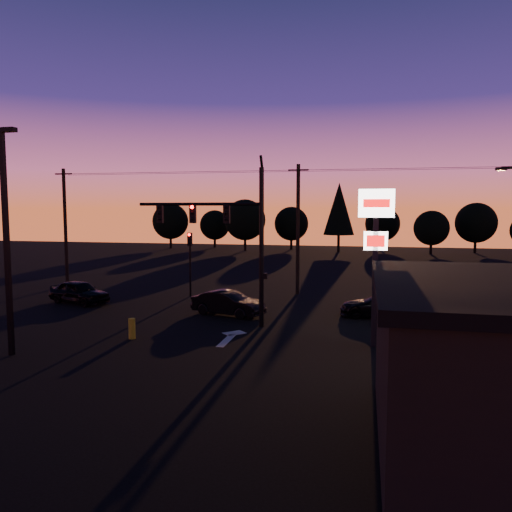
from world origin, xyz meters
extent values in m
plane|color=black|center=(0.00, 0.00, 0.00)|extent=(120.00, 120.00, 0.00)
cube|color=beige|center=(0.50, 1.00, 0.01)|extent=(0.35, 2.20, 0.01)
cube|color=beige|center=(0.50, 2.40, 0.01)|extent=(1.20, 1.20, 0.01)
cylinder|color=black|center=(1.50, 4.00, 4.00)|extent=(0.24, 0.24, 8.00)
cylinder|color=black|center=(1.50, 4.00, 8.20)|extent=(0.14, 0.52, 0.76)
cylinder|color=black|center=(-1.75, 4.00, 6.20)|extent=(6.50, 0.16, 0.16)
cube|color=black|center=(-0.30, 4.00, 5.70)|extent=(0.32, 0.22, 0.95)
sphere|color=black|center=(-0.30, 3.87, 6.05)|extent=(0.18, 0.18, 0.18)
sphere|color=black|center=(-0.30, 3.87, 5.75)|extent=(0.18, 0.18, 0.18)
sphere|color=black|center=(-0.30, 3.87, 5.45)|extent=(0.18, 0.18, 0.18)
cube|color=black|center=(-2.10, 4.00, 5.70)|extent=(0.32, 0.22, 0.95)
sphere|color=#FF0705|center=(-2.10, 3.87, 6.05)|extent=(0.18, 0.18, 0.18)
sphere|color=black|center=(-2.10, 3.87, 5.75)|extent=(0.18, 0.18, 0.18)
sphere|color=black|center=(-2.10, 3.87, 5.45)|extent=(0.18, 0.18, 0.18)
cube|color=black|center=(-3.90, 4.00, 5.70)|extent=(0.32, 0.22, 0.95)
sphere|color=black|center=(-3.90, 3.87, 6.05)|extent=(0.18, 0.18, 0.18)
sphere|color=black|center=(-3.90, 3.87, 5.75)|extent=(0.18, 0.18, 0.18)
sphere|color=black|center=(-3.90, 3.87, 5.45)|extent=(0.18, 0.18, 0.18)
cube|color=black|center=(1.68, 4.00, 2.60)|extent=(0.22, 0.18, 0.28)
cylinder|color=black|center=(-5.00, 11.50, 1.80)|extent=(0.14, 0.14, 3.60)
cube|color=black|center=(-5.00, 11.50, 3.90)|extent=(0.30, 0.20, 0.90)
sphere|color=#FF0705|center=(-5.00, 11.38, 4.22)|extent=(0.18, 0.18, 0.18)
sphere|color=black|center=(-5.00, 11.38, 3.94)|extent=(0.18, 0.18, 0.18)
sphere|color=black|center=(-5.00, 11.38, 3.66)|extent=(0.18, 0.18, 0.18)
cube|color=black|center=(-7.50, -3.00, 4.50)|extent=(0.18, 0.18, 9.00)
cube|color=black|center=(-7.15, -3.00, 9.05)|extent=(0.55, 0.30, 0.18)
cube|color=black|center=(7.00, 1.50, 3.20)|extent=(0.22, 0.22, 6.40)
cube|color=white|center=(7.00, 1.50, 6.20)|extent=(1.50, 0.25, 1.20)
cube|color=red|center=(7.00, 1.36, 6.20)|extent=(1.10, 0.02, 0.35)
cube|color=white|center=(7.00, 1.50, 4.60)|extent=(1.00, 0.22, 0.80)
cube|color=red|center=(7.00, 1.37, 4.60)|extent=(0.75, 0.02, 0.50)
cube|color=black|center=(12.80, 5.50, 7.85)|extent=(0.50, 0.22, 0.14)
plane|color=#FFB759|center=(12.80, 5.50, 7.77)|extent=(0.35, 0.35, 0.00)
cylinder|color=black|center=(-16.00, 14.00, 4.50)|extent=(0.26, 0.26, 9.00)
cube|color=black|center=(-16.00, 14.00, 8.60)|extent=(1.40, 0.10, 0.10)
cylinder|color=black|center=(2.00, 14.00, 4.50)|extent=(0.26, 0.26, 9.00)
cube|color=black|center=(2.00, 14.00, 8.60)|extent=(1.40, 0.10, 0.10)
cylinder|color=black|center=(-7.00, 13.40, 8.55)|extent=(18.00, 0.02, 0.02)
cylinder|color=black|center=(-7.00, 14.00, 8.60)|extent=(18.00, 0.02, 0.02)
cylinder|color=black|center=(-7.00, 14.60, 8.55)|extent=(18.00, 0.02, 0.02)
cylinder|color=black|center=(11.00, 13.40, 8.55)|extent=(18.00, 0.02, 0.02)
cylinder|color=black|center=(11.00, 14.00, 8.60)|extent=(18.00, 0.02, 0.02)
cylinder|color=black|center=(11.00, 14.60, 8.55)|extent=(18.00, 0.02, 0.02)
cube|color=black|center=(9.00, -3.48, 1.40)|extent=(2.20, 0.05, 1.60)
cylinder|color=gold|center=(-3.85, 0.42, 0.47)|extent=(0.31, 0.31, 0.94)
cylinder|color=black|center=(-22.00, 50.00, 0.81)|extent=(0.36, 0.36, 1.62)
sphere|color=black|center=(-22.00, 50.00, 4.06)|extent=(5.36, 5.36, 5.36)
cylinder|color=black|center=(-16.00, 53.00, 0.69)|extent=(0.36, 0.36, 1.38)
sphere|color=black|center=(-16.00, 53.00, 3.44)|extent=(4.54, 4.54, 4.54)
cylinder|color=black|center=(-10.00, 48.00, 0.88)|extent=(0.36, 0.36, 1.75)
sphere|color=black|center=(-10.00, 48.00, 4.38)|extent=(5.77, 5.78, 5.78)
cylinder|color=black|center=(-4.00, 52.00, 0.75)|extent=(0.36, 0.36, 1.50)
sphere|color=black|center=(-4.00, 52.00, 3.75)|extent=(4.95, 4.95, 4.95)
cylinder|color=black|center=(3.00, 49.00, 1.19)|extent=(0.36, 0.36, 2.38)
cone|color=black|center=(3.00, 49.00, 5.94)|extent=(4.18, 4.18, 7.12)
cylinder|color=black|center=(9.00, 54.00, 0.75)|extent=(0.36, 0.36, 1.50)
sphere|color=black|center=(9.00, 54.00, 3.75)|extent=(4.95, 4.95, 4.95)
cylinder|color=black|center=(15.00, 48.00, 0.69)|extent=(0.36, 0.36, 1.38)
sphere|color=black|center=(15.00, 48.00, 3.44)|extent=(4.54, 4.54, 4.54)
cylinder|color=black|center=(21.00, 51.00, 0.81)|extent=(0.36, 0.36, 1.62)
sphere|color=black|center=(21.00, 51.00, 4.06)|extent=(5.36, 5.36, 5.36)
imported|color=black|center=(-11.03, 7.66, 0.72)|extent=(4.56, 2.96, 1.45)
imported|color=black|center=(-0.89, 6.28, 0.69)|extent=(4.43, 2.61, 1.38)
imported|color=black|center=(7.61, 7.56, 0.68)|extent=(4.70, 1.93, 1.36)
imported|color=black|center=(10.18, -1.79, 0.74)|extent=(2.66, 5.41, 1.48)
camera|label=1|loc=(6.55, -20.34, 5.98)|focal=35.00mm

